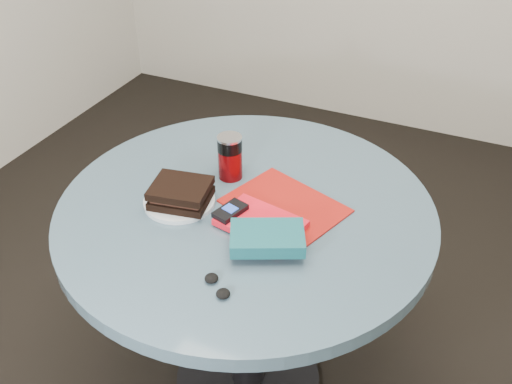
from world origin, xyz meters
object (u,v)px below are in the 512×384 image
at_px(soda_can, 230,157).
at_px(novel, 267,238).
at_px(headphones, 217,286).
at_px(pepper_grinder, 232,161).
at_px(plate, 179,201).
at_px(mp3_player, 230,211).
at_px(sandwich, 181,193).
at_px(magazine, 285,206).
at_px(table, 246,251).
at_px(red_book, 261,223).

bearing_deg(soda_can, novel, -48.51).
bearing_deg(headphones, pepper_grinder, 111.62).
relative_size(plate, headphones, 2.14).
bearing_deg(mp3_player, pepper_grinder, 114.41).
height_order(sandwich, magazine, sandwich).
distance_m(table, headphones, 0.36).
height_order(table, mp3_player, mp3_player).
relative_size(pepper_grinder, red_book, 0.49).
distance_m(red_book, headphones, 0.24).
height_order(magazine, mp3_player, mp3_player).
xyz_separation_m(plate, sandwich, (0.01, -0.00, 0.03)).
distance_m(magazine, red_book, 0.11).
relative_size(table, pepper_grinder, 9.99).
bearing_deg(pepper_grinder, novel, -49.43).
height_order(magazine, headphones, headphones).
xyz_separation_m(sandwich, headphones, (0.23, -0.24, -0.03)).
bearing_deg(magazine, sandwich, -137.80).
relative_size(magazine, red_book, 1.43).
xyz_separation_m(table, sandwich, (-0.15, -0.07, 0.20)).
bearing_deg(table, novel, -49.36).
bearing_deg(headphones, novel, 72.76).
height_order(sandwich, mp3_player, sandwich).
relative_size(pepper_grinder, magazine, 0.34).
bearing_deg(plate, sandwich, -24.88).
xyz_separation_m(sandwich, novel, (0.28, -0.07, 0.00)).
bearing_deg(sandwich, plate, 155.12).
bearing_deg(mp3_player, magazine, 46.09).
xyz_separation_m(magazine, mp3_player, (-0.11, -0.11, 0.03)).
bearing_deg(table, soda_can, 132.63).
distance_m(soda_can, mp3_player, 0.20).
distance_m(pepper_grinder, headphones, 0.44).
bearing_deg(plate, soda_can, 67.86).
distance_m(pepper_grinder, novel, 0.33).
relative_size(plate, mp3_player, 1.94).
relative_size(pepper_grinder, novel, 0.58).
bearing_deg(plate, mp3_player, -3.71).
distance_m(mp3_player, headphones, 0.25).
bearing_deg(sandwich, mp3_player, -2.16).
xyz_separation_m(plate, soda_can, (0.07, 0.17, 0.06)).
xyz_separation_m(pepper_grinder, mp3_player, (0.08, -0.18, -0.02)).
bearing_deg(pepper_grinder, magazine, -20.62).
xyz_separation_m(plate, headphones, (0.24, -0.24, 0.00)).
distance_m(sandwich, pepper_grinder, 0.19).
relative_size(red_book, novel, 1.18).
xyz_separation_m(soda_can, red_book, (0.17, -0.17, -0.05)).
distance_m(magazine, headphones, 0.34).
bearing_deg(plate, magazine, 20.79).
xyz_separation_m(novel, headphones, (-0.05, -0.16, -0.03)).
relative_size(novel, mp3_player, 1.78).
bearing_deg(headphones, sandwich, 133.88).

